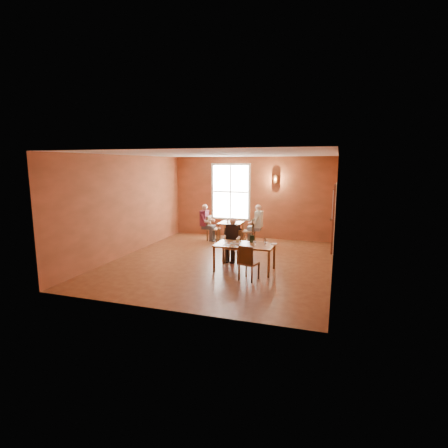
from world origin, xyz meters
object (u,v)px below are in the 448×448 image
(chair_diner_main, at_px, (233,247))
(chair_empty, at_px, (249,262))
(chair_diner_maroon, at_px, (214,228))
(diner_white, at_px, (250,225))
(main_table, at_px, (245,257))
(second_table, at_px, (231,232))
(chair_diner_white, at_px, (249,231))
(diner_maroon, at_px, (213,223))
(diner_main, at_px, (233,242))

(chair_diner_main, xyz_separation_m, chair_empty, (0.79, -1.34, -0.02))
(chair_diner_maroon, bearing_deg, diner_white, 90.00)
(main_table, relative_size, diner_white, 1.14)
(chair_empty, height_order, chair_diner_maroon, chair_diner_maroon)
(second_table, bearing_deg, chair_diner_white, 0.00)
(chair_diner_main, height_order, second_table, chair_diner_main)
(diner_maroon, bearing_deg, chair_diner_white, 90.00)
(diner_white, bearing_deg, main_table, -168.41)
(diner_white, height_order, diner_maroon, diner_white)
(chair_diner_main, bearing_deg, diner_white, -86.64)
(chair_diner_main, height_order, diner_white, diner_white)
(chair_diner_main, relative_size, diner_main, 0.74)
(main_table, height_order, chair_diner_white, chair_diner_white)
(chair_diner_white, relative_size, chair_diner_maroon, 0.97)
(chair_empty, height_order, chair_diner_white, chair_diner_white)
(chair_empty, relative_size, diner_white, 0.66)
(second_table, distance_m, chair_diner_maroon, 0.66)
(diner_white, relative_size, diner_maroon, 1.03)
(chair_diner_main, relative_size, chair_empty, 1.04)
(chair_empty, bearing_deg, diner_maroon, 135.85)
(main_table, xyz_separation_m, diner_maroon, (-2.01, 3.15, 0.29))
(main_table, bearing_deg, diner_main, 128.88)
(main_table, relative_size, diner_main, 1.24)
(chair_empty, xyz_separation_m, chair_diner_maroon, (-2.27, 3.84, 0.02))
(main_table, height_order, chair_diner_main, chair_diner_main)
(chair_empty, bearing_deg, chair_diner_main, 135.56)
(second_table, bearing_deg, chair_empty, -67.15)
(diner_main, xyz_separation_m, chair_empty, (0.79, -1.31, -0.17))
(diner_white, xyz_separation_m, chair_diner_maroon, (-1.33, 0.00, -0.20))
(main_table, distance_m, chair_empty, 0.75)
(main_table, distance_m, diner_main, 0.83)
(chair_diner_main, height_order, chair_diner_white, chair_diner_main)
(diner_white, bearing_deg, chair_diner_maroon, 90.00)
(main_table, xyz_separation_m, chair_diner_maroon, (-1.98, 3.15, 0.10))
(diner_main, height_order, chair_empty, diner_main)
(main_table, relative_size, chair_diner_white, 1.70)
(diner_main, distance_m, diner_white, 2.54)
(second_table, bearing_deg, main_table, -67.18)
(chair_diner_main, bearing_deg, diner_maroon, -58.95)
(main_table, height_order, diner_main, diner_main)
(diner_white, relative_size, chair_diner_maroon, 1.46)
(main_table, bearing_deg, second_table, 112.82)
(second_table, xyz_separation_m, diner_white, (0.68, 0.00, 0.31))
(chair_diner_white, relative_size, diner_white, 0.67)
(diner_main, relative_size, chair_diner_maroon, 1.34)
(chair_diner_white, bearing_deg, diner_main, -176.01)
(diner_main, height_order, diner_white, diner_white)
(main_table, bearing_deg, chair_diner_main, 127.57)
(diner_main, distance_m, second_table, 2.68)
(chair_diner_maroon, bearing_deg, chair_diner_white, 90.00)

